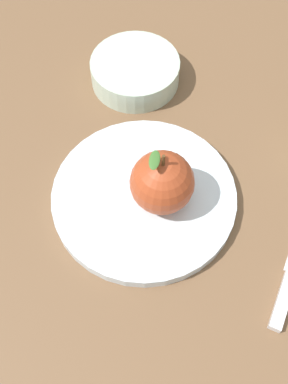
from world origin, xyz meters
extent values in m
plane|color=brown|center=(0.00, 0.00, 0.00)|extent=(2.40, 2.40, 0.00)
cylinder|color=silver|center=(0.03, -0.02, 0.01)|extent=(0.23, 0.23, 0.02)
torus|color=silver|center=(0.03, -0.02, 0.01)|extent=(0.23, 0.23, 0.01)
sphere|color=#9E3D1E|center=(0.02, -0.01, 0.05)|extent=(0.08, 0.08, 0.08)
cylinder|color=#4C3319|center=(0.02, -0.01, 0.10)|extent=(0.00, 0.00, 0.02)
ellipsoid|color=#386628|center=(0.03, -0.01, 0.10)|extent=(0.02, 0.03, 0.00)
cylinder|color=#B2C6B2|center=(0.01, -0.22, 0.02)|extent=(0.13, 0.13, 0.04)
torus|color=#B2C6B2|center=(0.01, -0.22, 0.03)|extent=(0.13, 0.13, 0.01)
cylinder|color=#8E9F8E|center=(0.01, -0.22, 0.03)|extent=(0.10, 0.10, 0.01)
cube|color=silver|center=(-0.09, 0.14, 0.01)|extent=(0.05, 0.07, 0.01)
camera|label=1|loc=(0.09, 0.26, 0.52)|focal=43.58mm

